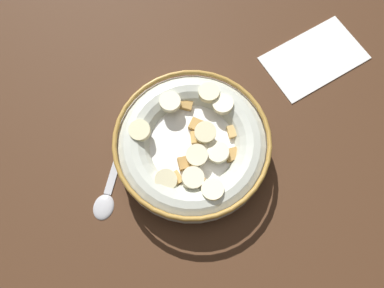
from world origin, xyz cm
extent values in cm
cube|color=#472B19|center=(0.00, 0.00, -1.00)|extent=(125.17, 125.17, 2.00)
cylinder|color=beige|center=(0.00, 0.00, 0.30)|extent=(10.94, 10.94, 0.60)
torus|color=beige|center=(0.00, 0.00, 2.31)|extent=(19.90, 19.90, 4.62)
torus|color=#B28438|center=(0.00, 0.00, 4.32)|extent=(19.90, 19.90, 0.60)
cylinder|color=white|center=(0.00, 0.00, 2.73)|extent=(17.13, 17.13, 0.40)
cube|color=#AD7F42|center=(3.53, 3.65, 3.25)|extent=(2.06, 2.00, 0.94)
cube|color=#AD7F42|center=(2.62, 0.98, 3.44)|extent=(2.31, 2.29, 0.93)
cube|color=#B78947|center=(-3.79, -4.02, 3.34)|extent=(2.19, 2.23, 0.92)
cube|color=tan|center=(3.16, -5.99, 3.24)|extent=(2.02, 2.02, 0.73)
cube|color=#B78947|center=(-2.27, -1.14, 3.29)|extent=(2.02, 1.99, 0.82)
cube|color=#B78947|center=(7.30, 1.56, 3.34)|extent=(1.87, 1.91, 0.86)
cube|color=tan|center=(7.49, 0.09, 3.29)|extent=(1.63, 1.66, 0.81)
cube|color=#B78947|center=(-1.96, 4.86, 3.30)|extent=(2.28, 2.26, 0.92)
cube|color=tan|center=(4.94, 1.29, 3.28)|extent=(2.06, 2.01, 0.89)
cube|color=#B78947|center=(3.45, 5.70, 3.34)|extent=(1.69, 1.67, 0.78)
cube|color=tan|center=(-4.65, 3.17, 3.26)|extent=(2.26, 2.26, 0.75)
cube|color=tan|center=(-1.03, 0.16, 3.29)|extent=(2.31, 2.31, 0.84)
cylinder|color=beige|center=(-1.79, 0.69, 4.64)|extent=(3.70, 3.67, 1.10)
cylinder|color=beige|center=(-6.43, -2.37, 4.56)|extent=(3.82, 3.83, 1.04)
cylinder|color=beige|center=(3.12, -5.87, 4.53)|extent=(3.35, 3.31, 1.12)
cylinder|color=#F4EABC|center=(3.29, 5.81, 4.46)|extent=(3.79, 3.81, 1.11)
cylinder|color=beige|center=(5.85, 0.67, 4.05)|extent=(3.80, 3.85, 1.33)
cylinder|color=#F9EFC6|center=(-0.90, 3.44, 4.07)|extent=(3.76, 3.78, 1.12)
cylinder|color=#F9EFC6|center=(1.06, 1.65, 4.17)|extent=(3.45, 3.43, 1.15)
cylinder|color=#F9EFC6|center=(-6.35, 0.31, 4.39)|extent=(3.45, 3.50, 1.12)
cylinder|color=#F9EFC6|center=(3.63, 3.08, 4.34)|extent=(3.87, 3.87, 1.11)
cylinder|color=#F9EFC6|center=(-2.24, -5.42, 4.60)|extent=(3.71, 3.71, 0.81)
ellipsoid|color=#B7B7BC|center=(13.04, -4.08, 0.40)|extent=(4.20, 3.88, 0.80)
cube|color=#B7B7BC|center=(7.13, -7.02, 0.18)|extent=(9.24, 5.26, 0.36)
cube|color=white|center=(-22.64, 4.99, 0.15)|extent=(16.64, 13.18, 0.30)
camera|label=1|loc=(11.76, 9.51, 47.12)|focal=34.24mm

